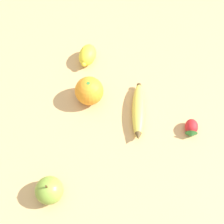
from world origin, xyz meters
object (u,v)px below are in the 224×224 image
object	(u,v)px
banana	(139,111)
strawberry	(191,128)
orange	(89,91)
apple	(49,190)
lemon	(87,55)

from	to	relation	value
banana	strawberry	distance (m)	0.16
orange	apple	distance (m)	0.31
strawberry	apple	xyz separation A→B (m)	(-0.26, 0.35, 0.01)
strawberry	lemon	xyz separation A→B (m)	(0.19, 0.36, 0.01)
orange	apple	xyz separation A→B (m)	(-0.31, 0.03, -0.01)
lemon	banana	bearing A→B (deg)	-129.34
apple	lemon	world-z (taller)	apple
apple	lemon	bearing A→B (deg)	1.29
orange	strawberry	size ratio (longest dim) A/B	1.60
banana	orange	xyz separation A→B (m)	(0.02, 0.16, 0.02)
banana	lemon	xyz separation A→B (m)	(0.16, 0.20, 0.01)
banana	lemon	size ratio (longest dim) A/B	2.24
strawberry	orange	bearing A→B (deg)	-102.88
lemon	strawberry	bearing A→B (deg)	-117.31
orange	apple	world-z (taller)	orange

